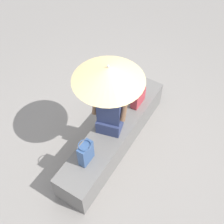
# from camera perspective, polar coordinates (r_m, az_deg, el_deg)

# --- Properties ---
(ground_plane) EXTENTS (14.00, 14.00, 0.00)m
(ground_plane) POSITION_cam_1_polar(r_m,az_deg,el_deg) (4.61, 0.39, -6.41)
(ground_plane) COLOR gray
(stone_bench) EXTENTS (2.34, 0.50, 0.47)m
(stone_bench) POSITION_cam_1_polar(r_m,az_deg,el_deg) (4.41, 0.40, -4.72)
(stone_bench) COLOR slate
(stone_bench) RESTS_ON ground
(person_seated) EXTENTS (0.36, 0.50, 0.90)m
(person_seated) POSITION_cam_1_polar(r_m,az_deg,el_deg) (3.90, -0.46, 0.19)
(person_seated) COLOR navy
(person_seated) RESTS_ON stone_bench
(parasol) EXTENTS (0.93, 0.93, 1.15)m
(parasol) POSITION_cam_1_polar(r_m,az_deg,el_deg) (3.48, -0.74, 7.62)
(parasol) COLOR #B7B7BC
(parasol) RESTS_ON stone_bench
(handbag_black) EXTENTS (0.28, 0.21, 0.29)m
(handbag_black) POSITION_cam_1_polar(r_m,az_deg,el_deg) (4.42, 5.19, 2.95)
(handbag_black) COLOR #B2333D
(handbag_black) RESTS_ON stone_bench
(tote_bag_canvas) EXTENTS (0.23, 0.17, 0.37)m
(tote_bag_canvas) POSITION_cam_1_polar(r_m,az_deg,el_deg) (3.77, -5.23, -8.07)
(tote_bag_canvas) COLOR #335184
(tote_bag_canvas) RESTS_ON stone_bench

